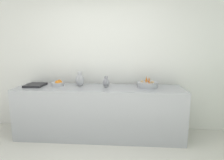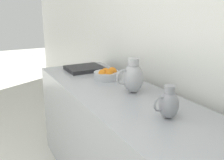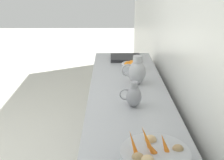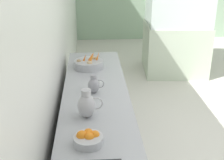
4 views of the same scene
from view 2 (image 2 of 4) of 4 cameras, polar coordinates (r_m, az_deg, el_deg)
orange_bowl at (r=2.18m, az=-1.12°, el=1.25°), size 0.22×0.22×0.10m
metal_pitcher_tall at (r=1.84m, az=4.67°, el=0.64°), size 0.21×0.15×0.25m
metal_pitcher_short at (r=1.45m, az=12.51°, el=-5.19°), size 0.16×0.11×0.19m
counter_sink_basin at (r=2.51m, az=-6.13°, el=2.59°), size 0.34×0.30×0.04m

